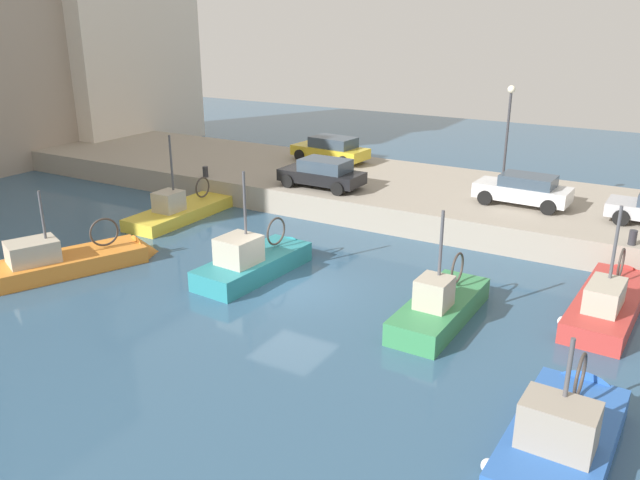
# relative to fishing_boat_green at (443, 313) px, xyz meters

# --- Properties ---
(water_surface) EXTENTS (80.00, 80.00, 0.00)m
(water_surface) POSITION_rel_fishing_boat_green_xyz_m (-0.62, 5.34, -0.11)
(water_surface) COLOR #335675
(water_surface) RESTS_ON ground
(quay_wall) EXTENTS (9.00, 56.00, 1.20)m
(quay_wall) POSITION_rel_fishing_boat_green_xyz_m (10.88, 5.34, 0.49)
(quay_wall) COLOR #9E9384
(quay_wall) RESTS_ON ground
(fishing_boat_green) EXTENTS (5.69, 1.94, 4.45)m
(fishing_boat_green) POSITION_rel_fishing_boat_green_xyz_m (0.00, 0.00, 0.00)
(fishing_boat_green) COLOR #388951
(fishing_boat_green) RESTS_ON ground
(fishing_boat_teal) EXTENTS (5.81, 2.33, 4.82)m
(fishing_boat_teal) POSITION_rel_fishing_boat_green_xyz_m (0.03, 7.24, 0.04)
(fishing_boat_teal) COLOR teal
(fishing_boat_teal) RESTS_ON ground
(fishing_boat_blue) EXTENTS (5.67, 2.45, 4.01)m
(fishing_boat_blue) POSITION_rel_fishing_boat_green_xyz_m (-4.85, -4.63, 0.02)
(fishing_boat_blue) COLOR #2D60B7
(fishing_boat_blue) RESTS_ON ground
(fishing_boat_yellow) EXTENTS (6.66, 2.18, 4.87)m
(fishing_boat_yellow) POSITION_rel_fishing_boat_green_xyz_m (4.11, 14.33, -0.01)
(fishing_boat_yellow) COLOR gold
(fishing_boat_yellow) RESTS_ON ground
(fishing_boat_red) EXTENTS (6.63, 2.24, 4.58)m
(fishing_boat_red) POSITION_rel_fishing_boat_green_xyz_m (3.17, -4.51, -0.00)
(fishing_boat_red) COLOR #BC3833
(fishing_boat_red) RESTS_ON ground
(fishing_boat_orange) EXTENTS (6.87, 4.29, 4.07)m
(fishing_boat_orange) POSITION_rel_fishing_boat_green_xyz_m (-3.33, 13.45, 0.01)
(fishing_boat_orange) COLOR orange
(fishing_boat_orange) RESTS_ON ground
(parked_car_yellow) EXTENTS (2.29, 4.48, 1.40)m
(parked_car_yellow) POSITION_rel_fishing_boat_green_xyz_m (13.16, 11.60, 1.80)
(parked_car_yellow) COLOR gold
(parked_car_yellow) RESTS_ON quay_wall
(parked_car_black) EXTENTS (2.00, 4.08, 1.40)m
(parked_car_black) POSITION_rel_fishing_boat_green_xyz_m (7.99, 9.12, 1.80)
(parked_car_black) COLOR black
(parked_car_black) RESTS_ON quay_wall
(parked_car_white) EXTENTS (2.03, 4.07, 1.37)m
(parked_car_white) POSITION_rel_fishing_boat_green_xyz_m (9.84, 0.07, 1.79)
(parked_car_white) COLOR silver
(parked_car_white) RESTS_ON quay_wall
(mooring_bollard_mid) EXTENTS (0.28, 0.28, 0.55)m
(mooring_bollard_mid) POSITION_rel_fishing_boat_green_xyz_m (6.73, -4.66, 1.36)
(mooring_bollard_mid) COLOR #2D2D33
(mooring_bollard_mid) RESTS_ON quay_wall
(mooring_bollard_north) EXTENTS (0.28, 0.28, 0.55)m
(mooring_bollard_north) POSITION_rel_fishing_boat_green_xyz_m (6.73, 15.34, 1.36)
(mooring_bollard_north) COLOR #2D2D33
(mooring_bollard_north) RESTS_ON quay_wall
(quay_streetlamp) EXTENTS (0.36, 0.36, 4.83)m
(quay_streetlamp) POSITION_rel_fishing_boat_green_xyz_m (12.38, 1.66, 4.34)
(quay_streetlamp) COLOR #38383D
(quay_streetlamp) RESTS_ON quay_wall
(waterfront_building_west_mid) EXTENTS (11.29, 7.60, 13.97)m
(waterfront_building_west_mid) POSITION_rel_fishing_boat_green_xyz_m (15.43, 30.99, 6.89)
(waterfront_building_west_mid) COLOR silver
(waterfront_building_west_mid) RESTS_ON ground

